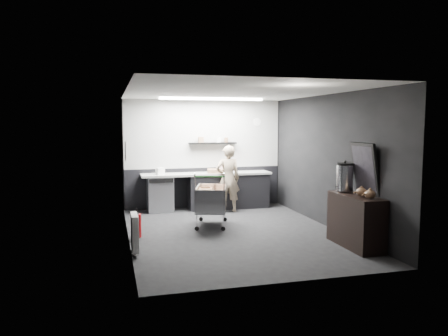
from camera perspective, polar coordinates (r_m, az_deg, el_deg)
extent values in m
plane|color=black|center=(8.58, 1.28, -8.42)|extent=(5.50, 5.50, 0.00)
plane|color=white|center=(8.34, 1.32, 9.87)|extent=(5.50, 5.50, 0.00)
plane|color=black|center=(11.01, -2.65, 1.87)|extent=(5.50, 0.00, 5.50)
plane|color=black|center=(5.78, 8.86, -1.87)|extent=(5.50, 0.00, 5.50)
plane|color=black|center=(8.04, -12.54, 0.24)|extent=(0.00, 5.50, 5.50)
plane|color=black|center=(9.11, 13.49, 0.87)|extent=(0.00, 5.50, 5.50)
cube|color=#B7B7B2|center=(10.97, -2.64, 4.47)|extent=(3.95, 0.02, 1.70)
cube|color=black|center=(11.09, -2.61, -2.52)|extent=(3.95, 0.02, 1.00)
cube|color=black|center=(10.92, -1.49, 3.26)|extent=(1.20, 0.22, 0.04)
cylinder|color=white|center=(11.33, 4.34, 6.02)|extent=(0.20, 0.03, 0.20)
cube|color=white|center=(9.32, -12.76, 2.23)|extent=(0.02, 0.30, 0.40)
cube|color=red|center=(9.31, -12.74, 2.66)|extent=(0.02, 0.22, 0.10)
cube|color=white|center=(7.32, -11.60, -8.24)|extent=(0.10, 0.50, 0.60)
cube|color=white|center=(10.12, -1.61, 9.00)|extent=(2.40, 0.20, 0.04)
cube|color=black|center=(10.93, 0.56, -3.03)|extent=(2.00, 0.56, 0.85)
cube|color=#A9A9A5|center=(10.74, -2.27, -0.78)|extent=(3.20, 0.60, 0.05)
cube|color=#9EA0A5|center=(10.61, -8.35, -3.37)|extent=(0.60, 0.58, 0.85)
cube|color=black|center=(10.27, -8.19, -1.67)|extent=(0.56, 0.02, 0.10)
imported|color=beige|center=(10.41, 0.51, -1.41)|extent=(0.60, 0.41, 1.59)
cube|color=silver|center=(9.06, -1.65, -5.47)|extent=(0.85, 1.07, 0.02)
cube|color=silver|center=(8.95, -3.47, -4.07)|extent=(0.29, 0.89, 0.49)
cube|color=silver|center=(9.08, 0.14, -3.92)|extent=(0.29, 0.89, 0.49)
cube|color=silver|center=(8.58, -0.96, -4.50)|extent=(0.58, 0.20, 0.49)
cube|color=silver|center=(9.45, -2.28, -3.54)|extent=(0.58, 0.20, 0.49)
cylinder|color=silver|center=(8.63, -2.70, -7.08)|extent=(0.02, 0.02, 0.33)
cylinder|color=silver|center=(8.75, 0.67, -6.89)|extent=(0.02, 0.02, 0.33)
cylinder|color=silver|center=(9.44, -3.78, -5.95)|extent=(0.02, 0.02, 0.33)
cylinder|color=silver|center=(9.55, -0.69, -5.80)|extent=(0.02, 0.02, 0.33)
cylinder|color=green|center=(8.44, -0.87, -1.11)|extent=(0.58, 0.21, 0.03)
cube|color=brown|center=(9.09, -2.61, -4.02)|extent=(0.35, 0.39, 0.42)
cube|color=brown|center=(8.93, -0.50, -4.34)|extent=(0.32, 0.36, 0.37)
cylinder|color=black|center=(8.66, -2.69, -8.00)|extent=(0.09, 0.05, 0.09)
cylinder|color=black|center=(9.47, -3.77, -6.79)|extent=(0.09, 0.05, 0.09)
cylinder|color=black|center=(8.78, 0.66, -7.80)|extent=(0.09, 0.05, 0.09)
cylinder|color=black|center=(9.58, -0.69, -6.63)|extent=(0.09, 0.05, 0.09)
cube|color=black|center=(7.87, 16.81, -6.65)|extent=(0.45, 1.20, 0.90)
cylinder|color=silver|center=(8.09, 15.48, -1.25)|extent=(0.30, 0.30, 0.46)
cylinder|color=black|center=(8.06, 15.53, 0.50)|extent=(0.30, 0.30, 0.04)
sphere|color=black|center=(8.06, 15.54, 0.79)|extent=(0.05, 0.05, 0.05)
ellipsoid|color=brown|center=(7.65, 17.51, -3.00)|extent=(0.18, 0.18, 0.14)
ellipsoid|color=brown|center=(7.44, 18.53, -3.27)|extent=(0.18, 0.18, 0.14)
cube|color=black|center=(7.87, 17.96, -0.06)|extent=(0.20, 0.70, 0.89)
cube|color=black|center=(7.85, 17.80, -0.07)|extent=(0.14, 0.60, 0.77)
cylinder|color=#BC0C11|center=(8.24, -11.32, -7.40)|extent=(0.16, 0.16, 0.43)
cone|color=black|center=(8.19, -11.35, -5.74)|extent=(0.11, 0.11, 0.06)
cylinder|color=black|center=(8.18, -11.36, -5.44)|extent=(0.03, 0.03, 0.06)
cube|color=#8D684B|center=(10.74, -0.92, -0.39)|extent=(0.54, 0.45, 0.09)
cylinder|color=beige|center=(10.82, -0.19, -0.07)|extent=(0.19, 0.19, 0.19)
cube|color=white|center=(10.49, -8.34, -0.42)|extent=(0.22, 0.20, 0.16)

